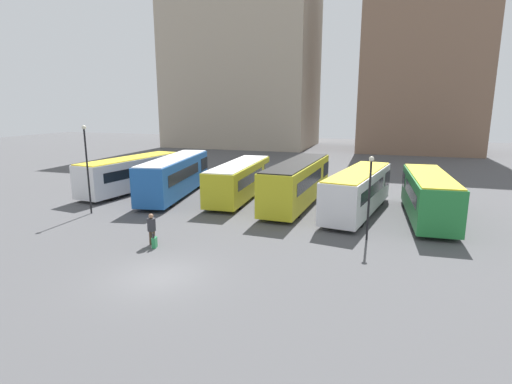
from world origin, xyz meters
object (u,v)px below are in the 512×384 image
at_px(bus_4, 358,190).
at_px(traveler, 152,226).
at_px(bus_3, 298,181).
at_px(bus_5, 429,195).
at_px(lamp_post_1, 370,191).
at_px(bus_2, 240,179).
at_px(bus_0, 132,173).
at_px(bus_1, 175,175).
at_px(suitcase, 154,242).
at_px(lamp_post_0, 87,163).

height_order(bus_4, traveler, bus_4).
relative_size(bus_3, bus_5, 1.20).
bearing_deg(lamp_post_1, bus_2, 144.21).
bearing_deg(bus_0, bus_4, -86.91).
height_order(bus_2, traveler, bus_2).
relative_size(bus_1, bus_2, 1.10).
height_order(traveler, suitcase, traveler).
distance_m(bus_3, lamp_post_1, 9.16).
height_order(bus_1, lamp_post_0, lamp_post_0).
distance_m(bus_4, traveler, 14.63).
height_order(bus_0, bus_2, bus_0).
bearing_deg(suitcase, bus_0, 22.95).
bearing_deg(bus_5, bus_1, 83.53).
bearing_deg(bus_4, bus_0, 95.71).
relative_size(bus_0, bus_5, 1.10).
relative_size(bus_4, traveler, 6.17).
height_order(bus_3, bus_5, bus_3).
xyz_separation_m(traveler, suitcase, (0.37, -0.36, -0.76)).
relative_size(traveler, lamp_post_1, 0.37).
distance_m(bus_5, lamp_post_1, 6.88).
distance_m(bus_4, bus_5, 4.58).
relative_size(bus_5, suitcase, 12.10).
bearing_deg(bus_0, bus_2, -80.75).
xyz_separation_m(bus_2, lamp_post_0, (-8.34, -7.89, 2.01)).
xyz_separation_m(traveler, lamp_post_1, (11.15, 4.58, 1.83)).
relative_size(bus_4, lamp_post_0, 1.76).
relative_size(bus_1, lamp_post_1, 2.48).
bearing_deg(bus_3, lamp_post_0, 121.33).
distance_m(bus_4, lamp_post_1, 6.12).
height_order(suitcase, lamp_post_0, lamp_post_0).
bearing_deg(bus_1, lamp_post_0, 147.80).
bearing_deg(traveler, lamp_post_0, 44.68).
relative_size(bus_2, bus_3, 0.90).
height_order(bus_3, bus_4, bus_3).
bearing_deg(traveler, bus_3, -41.45).
xyz_separation_m(bus_0, bus_4, (19.74, -1.31, 0.01)).
bearing_deg(traveler, bus_4, -60.40).
height_order(bus_2, lamp_post_1, lamp_post_1).
xyz_separation_m(bus_0, traveler, (9.56, -11.80, -0.60)).
relative_size(bus_1, bus_3, 0.99).
xyz_separation_m(bus_4, lamp_post_0, (-17.96, -6.17, 1.96)).
xyz_separation_m(bus_4, traveler, (-10.17, -10.49, -0.61)).
distance_m(bus_3, traveler, 12.96).
distance_m(bus_2, traveler, 12.24).
relative_size(bus_4, suitcase, 13.19).
bearing_deg(bus_0, lamp_post_1, -102.33).
relative_size(bus_3, bus_4, 1.10).
distance_m(bus_1, bus_2, 5.55).
height_order(bus_0, suitcase, bus_0).
height_order(bus_0, lamp_post_0, lamp_post_0).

